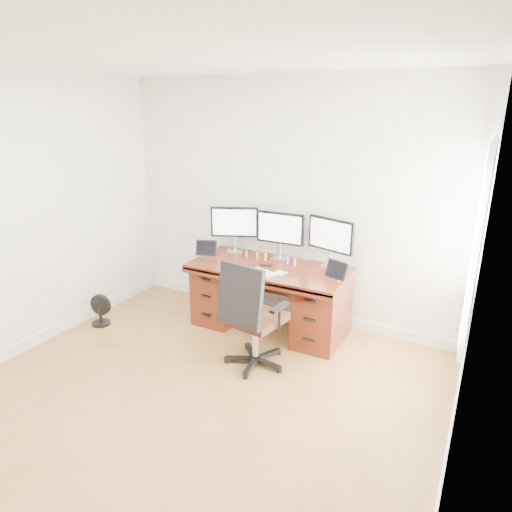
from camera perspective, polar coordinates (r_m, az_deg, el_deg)
The scene contains 20 objects.
ground at distance 3.90m, azimuth -10.99°, elevation -19.81°, with size 4.50×4.50×0.00m, color olive.
back_wall at distance 5.11m, azimuth 3.95°, elevation 6.63°, with size 4.00×0.10×2.70m, color white.
right_wall at distance 2.65m, azimuth 25.17°, elevation -6.55°, with size 0.10×4.50×2.70m.
desk at distance 5.03m, azimuth 1.76°, elevation -4.87°, with size 1.70×0.80×0.75m.
office_chair at distance 4.35m, azimuth -0.49°, elevation -9.57°, with size 0.65×0.65×1.06m.
floor_fan at distance 5.49m, azimuth -18.94°, elevation -6.44°, with size 0.25×0.21×0.36m.
monitor_left at distance 5.27m, azimuth -2.70°, elevation 4.06°, with size 0.52×0.24×0.53m.
monitor_center at distance 5.01m, azimuth 3.04°, elevation 3.30°, with size 0.55×0.14×0.53m.
monitor_right at distance 4.80m, azimuth 9.32°, elevation 2.42°, with size 0.54×0.20×0.53m.
tablet_left at distance 5.18m, azimuth -6.29°, elevation 0.83°, with size 0.25×0.14×0.19m.
tablet_right at distance 4.54m, azimuth 9.97°, elevation -1.90°, with size 0.25×0.15×0.19m.
keyboard at distance 4.67m, azimuth 0.85°, elevation -2.05°, with size 0.29×0.12×0.01m, color white.
trackpad at distance 4.66m, azimuth 3.02°, elevation -2.14°, with size 0.12×0.12×0.01m, color silver.
drawing_tablet at distance 4.82m, azimuth -1.60°, elevation -1.44°, with size 0.24×0.15×0.01m, color black.
phone at distance 4.89m, azimuth 1.29°, elevation -1.11°, with size 0.12×0.06×0.01m, color black.
figurine_blue at distance 5.15m, azimuth -1.22°, elevation 0.34°, with size 0.03×0.03×0.08m.
figurine_brown at distance 5.08m, azimuth 0.16°, elevation 0.12°, with size 0.03×0.03×0.08m.
figurine_yellow at distance 5.04m, azimuth 1.22°, elevation -0.06°, with size 0.03×0.03×0.08m.
figurine_purple at distance 4.93m, azimuth 3.95°, elevation -0.51°, with size 0.03×0.03×0.08m.
figurine_pink at distance 4.90m, azimuth 4.88°, elevation -0.66°, with size 0.03×0.03×0.08m.
Camera 1 is at (2.02, -2.33, 2.39)m, focal length 32.00 mm.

